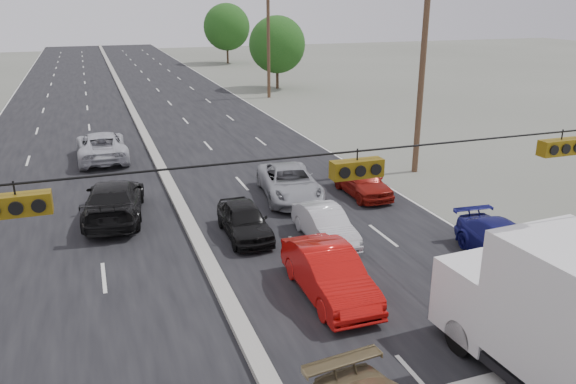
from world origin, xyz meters
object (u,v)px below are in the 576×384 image
queue_car_c (290,183)px  queue_car_d (505,245)px  queue_car_b (325,225)px  red_sedan (329,274)px  oncoming_near (114,200)px  queue_car_a (244,220)px  tree_right_mid (277,45)px  oncoming_far (102,146)px  utility_pole_right_b (422,73)px  queue_car_e (362,181)px  utility_pole_right_c (268,40)px  tree_right_far (227,27)px

queue_car_c → queue_car_d: bearing=-54.1°
queue_car_b → queue_car_c: (0.39, 4.96, 0.08)m
red_sedan → oncoming_near: (-5.70, 8.83, 0.05)m
queue_car_a → oncoming_near: 5.77m
queue_car_a → tree_right_mid: bearing=70.2°
tree_right_mid → oncoming_far: 28.61m
utility_pole_right_b → queue_car_e: size_ratio=2.52×
tree_right_mid → oncoming_near: 36.46m
red_sedan → queue_car_b: (1.52, 3.86, -0.12)m
utility_pole_right_c → queue_car_b: (-7.98, -31.65, -4.48)m
tree_right_far → red_sedan: size_ratio=1.79×
queue_car_d → oncoming_far: size_ratio=0.78×
queue_car_e → queue_car_a: bearing=-155.2°
tree_right_far → queue_car_b: 62.86m
queue_car_e → utility_pole_right_c: bearing=81.9°
queue_car_e → queue_car_b: bearing=-130.1°
tree_right_mid → queue_car_b: (-10.48, -36.65, -3.71)m
queue_car_e → oncoming_near: bearing=176.8°
utility_pole_right_b → queue_car_e: 6.66m
queue_car_b → queue_car_e: bearing=49.3°
queue_car_b → queue_car_e: size_ratio=0.96×
utility_pole_right_b → queue_car_d: (-2.90, -10.38, -4.46)m
red_sedan → queue_car_d: size_ratio=1.03×
tree_right_far → red_sedan: (-13.00, -65.52, -4.21)m
red_sedan → queue_car_d: red_sedan is taller
utility_pole_right_b → queue_car_e: utility_pole_right_b is taller
utility_pole_right_b → oncoming_far: 17.78m
queue_car_d → oncoming_far: (-12.43, 18.29, 0.14)m
tree_right_far → utility_pole_right_b: bearing=-93.6°
tree_right_mid → oncoming_far: (-17.83, -22.09, -3.55)m
tree_right_far → red_sedan: bearing=-101.2°
tree_right_mid → tree_right_far: tree_right_far is taller
red_sedan → queue_car_e: bearing=57.8°
tree_right_mid → red_sedan: tree_right_mid is taller
utility_pole_right_b → oncoming_near: size_ratio=1.82×
tree_right_far → queue_car_a: bearing=-103.2°
queue_car_c → utility_pole_right_c: bearing=81.7°
oncoming_near → tree_right_far: bearing=-100.6°
tree_right_mid → oncoming_far: bearing=-128.9°
tree_right_far → queue_car_b: bearing=-100.5°
queue_car_a → queue_car_e: bearing=24.6°
oncoming_near → oncoming_far: size_ratio=0.97×
tree_right_far → queue_car_a: tree_right_far is taller
utility_pole_right_c → tree_right_mid: size_ratio=1.40×
utility_pole_right_b → oncoming_near: (-15.20, -1.68, -4.31)m
utility_pole_right_c → tree_right_mid: 5.64m
queue_car_a → queue_car_d: bearing=-32.5°
utility_pole_right_b → tree_right_mid: size_ratio=1.40×
tree_right_mid → oncoming_near: size_ratio=1.30×
red_sedan → oncoming_far: bearing=108.1°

